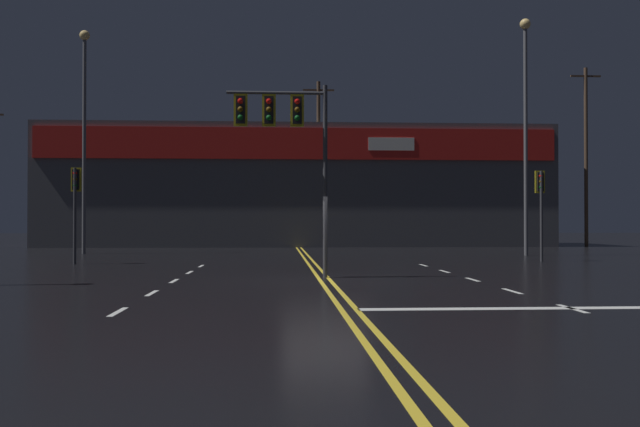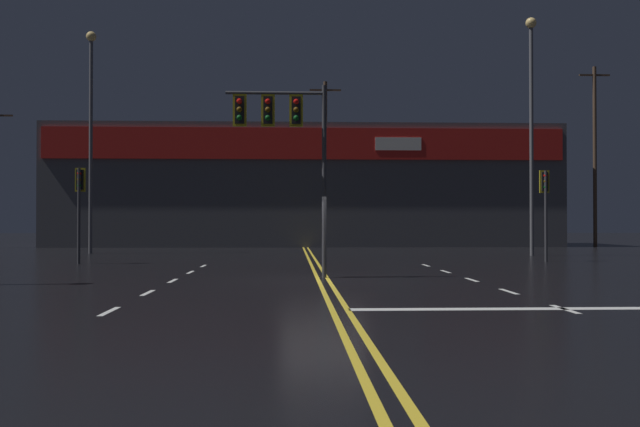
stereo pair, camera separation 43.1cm
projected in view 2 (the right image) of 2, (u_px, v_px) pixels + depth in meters
ground_plane at (324, 280)px, 20.89m from camera, size 200.00×200.00×0.00m
road_markings at (353, 284)px, 19.69m from camera, size 13.08×60.00×0.01m
traffic_signal_median at (283, 127)px, 21.89m from camera, size 3.10×0.36×5.94m
traffic_signal_corner_northwest at (80, 193)px, 29.50m from camera, size 0.42×0.36×3.98m
traffic_signal_corner_northeast at (545, 194)px, 31.22m from camera, size 0.42×0.36×4.00m
streetlight_near_left at (91, 117)px, 39.48m from camera, size 0.56×0.56×12.34m
streetlight_far_left at (531, 109)px, 36.82m from camera, size 0.56×0.56×12.34m
building_backdrop at (304, 188)px, 54.03m from camera, size 36.60×10.23×8.68m
utility_pole_row at (335, 162)px, 49.78m from camera, size 44.01×0.26×12.81m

